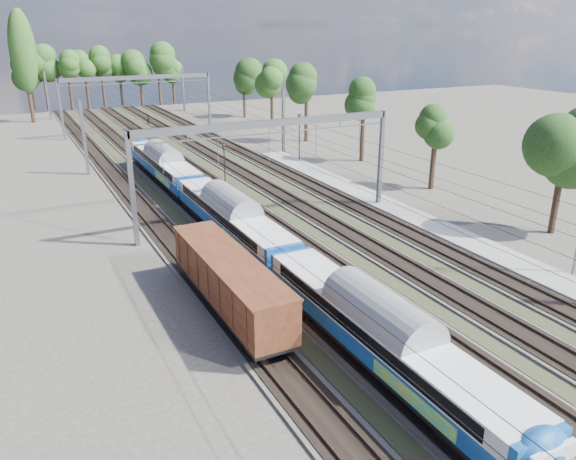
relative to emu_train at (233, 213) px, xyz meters
name	(u,v)px	position (x,y,z in m)	size (l,w,h in m)	color
ground	(569,432)	(4.50, -27.13, -2.43)	(220.00, 220.00, 0.00)	#47423A
track_bed	(212,182)	(4.50, 17.87, -2.33)	(21.00, 130.00, 0.34)	#47423A
platform	(455,236)	(16.50, -7.13, -2.28)	(3.00, 70.00, 0.30)	gray
catenary	(190,114)	(4.83, 25.56, 3.97)	(25.65, 130.00, 9.00)	slate
tree_belt	(157,73)	(11.37, 65.53, 5.63)	(39.21, 99.73, 11.64)	black
poplar	(23,52)	(-10.00, 70.87, 9.46)	(4.40, 4.40, 19.04)	black
emu_train	(233,213)	(0.00, 0.00, 0.00)	(2.83, 59.80, 4.13)	black
freight_boxcar	(229,281)	(-4.50, -10.68, -0.33)	(2.77, 13.38, 3.45)	black
worker	(148,120)	(7.58, 58.70, -1.51)	(0.67, 0.44, 1.84)	black
signal_near	(224,162)	(4.45, 13.51, 0.82)	(0.32, 0.30, 5.14)	black
signal_far	(299,132)	(17.79, 22.41, 1.34)	(0.41, 0.38, 5.96)	black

